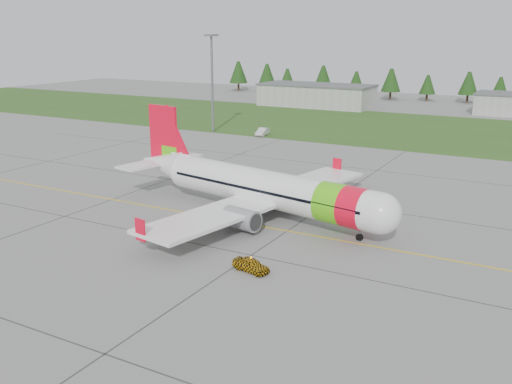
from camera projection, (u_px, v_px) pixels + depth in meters
The scene contains 9 objects.
ground at pixel (168, 238), 59.52m from camera, with size 320.00×320.00×0.00m, color gray.
aircraft at pixel (262, 188), 65.89m from camera, with size 37.90×35.43×11.57m.
follow_me_car at pixel (251, 252), 50.73m from camera, with size 1.47×1.24×3.65m, color #E0A30C.
service_van at pixel (263, 124), 118.18m from camera, with size 1.68×1.58×4.81m, color silver.
grass_strip at pixel (390, 128), 128.69m from camera, with size 320.00×50.00×0.03m, color #30561E.
taxi_guideline at pixel (210, 217), 66.26m from camera, with size 120.00×0.25×0.02m, color gold.
hangar_west at pixel (316, 96), 165.44m from camera, with size 32.00×14.00×6.00m, color #A8A8A3.
floodlight_mast at pixel (212, 85), 120.61m from camera, with size 0.50×0.50×20.00m, color slate.
treeline at pixel (443, 86), 174.59m from camera, with size 160.00×8.00×10.00m, color #1C3F14, non-canonical shape.
Camera 1 is at (35.09, -44.63, 20.67)m, focal length 40.00 mm.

